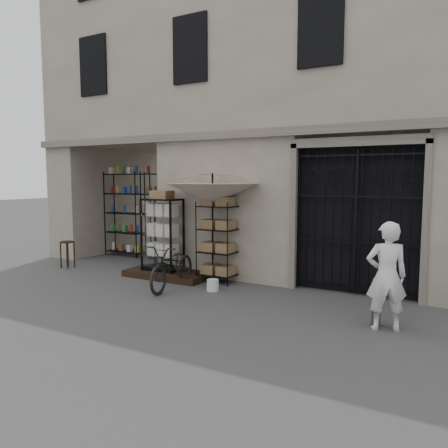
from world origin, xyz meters
The scene contains 14 objects.
ground centered at (0.00, 0.00, 0.00)m, with size 80.00×80.00×0.00m, color black.
main_building centered at (0.00, 4.00, 4.50)m, with size 14.00×4.00×9.00m, color gray.
shop_recess centered at (-4.50, 2.80, 1.50)m, with size 3.00×1.70×3.00m, color black.
shop_shelving centered at (-4.55, 3.30, 1.25)m, with size 2.70×0.50×2.50m, color black.
iron_gate centered at (1.75, 2.28, 1.50)m, with size 2.50×0.21×3.00m.
step_platform centered at (-2.40, 1.55, 0.07)m, with size 2.00×0.90×0.15m, color black.
display_cabinet centered at (-2.56, 1.59, 0.91)m, with size 0.88×0.59×1.82m.
wire_rack centered at (-1.15, 1.74, 0.88)m, with size 0.93×0.80×1.80m.
market_umbrella centered at (-1.25, 1.68, 2.09)m, with size 2.01×2.04×2.90m.
white_bucket centered at (-0.85, 1.02, 0.12)m, with size 0.25×0.25×0.24m, color beige.
bicycle centered at (-1.69, 0.80, 0.00)m, with size 0.63×0.95×1.81m, color black.
wooden_stool centered at (-5.31, 1.19, 0.36)m, with size 0.36×0.36×0.69m.
steel_bollard centered at (2.47, 0.43, 0.38)m, with size 0.14×0.14×0.75m, color #4C4C4E.
shopkeeper centered at (2.62, 0.31, 0.00)m, with size 0.61×1.67×0.40m, color silver.
Camera 1 is at (3.64, -6.53, 2.30)m, focal length 35.00 mm.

